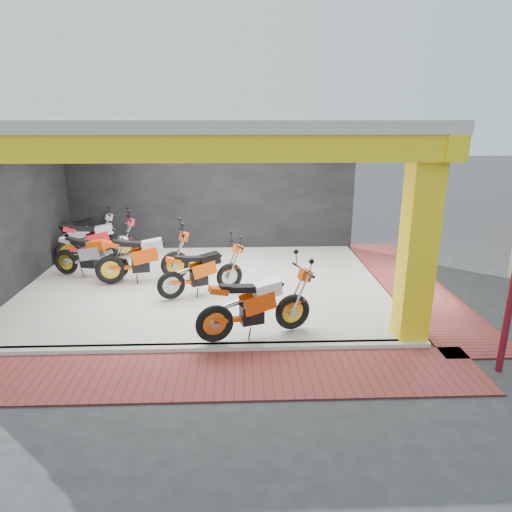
# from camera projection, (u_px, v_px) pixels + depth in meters

# --- Properties ---
(ground) EXTENTS (80.00, 80.00, 0.00)m
(ground) POSITION_uv_depth(u_px,v_px,m) (198.00, 324.00, 8.59)
(ground) COLOR #2D2D30
(ground) RESTS_ON ground
(showroom_floor) EXTENTS (8.00, 6.00, 0.10)m
(showroom_floor) POSITION_uv_depth(u_px,v_px,m) (205.00, 285.00, 10.49)
(showroom_floor) COLOR white
(showroom_floor) RESTS_ON ground
(showroom_ceiling) EXTENTS (8.40, 6.40, 0.20)m
(showroom_ceiling) POSITION_uv_depth(u_px,v_px,m) (199.00, 125.00, 9.46)
(showroom_ceiling) COLOR beige
(showroom_ceiling) RESTS_ON corner_column
(back_wall) EXTENTS (8.20, 0.20, 3.50)m
(back_wall) POSITION_uv_depth(u_px,v_px,m) (211.00, 191.00, 12.96)
(back_wall) COLOR black
(back_wall) RESTS_ON ground
(left_wall) EXTENTS (0.20, 6.20, 3.50)m
(left_wall) POSITION_uv_depth(u_px,v_px,m) (12.00, 214.00, 9.85)
(left_wall) COLOR black
(left_wall) RESTS_ON ground
(corner_column) EXTENTS (0.50, 0.50, 3.50)m
(corner_column) POSITION_uv_depth(u_px,v_px,m) (418.00, 243.00, 7.50)
(corner_column) COLOR yellow
(corner_column) RESTS_ON ground
(header_beam_front) EXTENTS (8.40, 0.30, 0.40)m
(header_beam_front) POSITION_uv_depth(u_px,v_px,m) (184.00, 148.00, 6.68)
(header_beam_front) COLOR yellow
(header_beam_front) RESTS_ON corner_column
(header_beam_right) EXTENTS (0.30, 6.40, 0.40)m
(header_beam_right) POSITION_uv_depth(u_px,v_px,m) (388.00, 139.00, 9.70)
(header_beam_right) COLOR yellow
(header_beam_right) RESTS_ON corner_column
(floor_kerb) EXTENTS (8.00, 0.20, 0.10)m
(floor_kerb) POSITION_uv_depth(u_px,v_px,m) (192.00, 348.00, 7.60)
(floor_kerb) COLOR white
(floor_kerb) RESTS_ON ground
(paver_front) EXTENTS (9.00, 1.40, 0.03)m
(paver_front) POSITION_uv_depth(u_px,v_px,m) (188.00, 375.00, 6.86)
(paver_front) COLOR maroon
(paver_front) RESTS_ON ground
(paver_right) EXTENTS (1.40, 7.00, 0.03)m
(paver_right) POSITION_uv_depth(u_px,v_px,m) (410.00, 284.00, 10.67)
(paver_right) COLOR maroon
(paver_right) RESTS_ON ground
(moto_hero) EXTENTS (2.34, 1.45, 1.34)m
(moto_hero) POSITION_uv_depth(u_px,v_px,m) (293.00, 295.00, 7.95)
(moto_hero) COLOR #F0450A
(moto_hero) RESTS_ON showroom_floor
(moto_row_a) EXTENTS (2.35, 1.26, 1.36)m
(moto_row_a) POSITION_uv_depth(u_px,v_px,m) (175.00, 252.00, 10.50)
(moto_row_a) COLOR #EB4609
(moto_row_a) RESTS_ON showroom_floor
(moto_row_b) EXTENTS (2.13, 1.46, 1.22)m
(moto_row_b) POSITION_uv_depth(u_px,v_px,m) (229.00, 264.00, 9.86)
(moto_row_b) COLOR #FF570A
(moto_row_b) RESTS_ON showroom_floor
(moto_row_c) EXTENTS (2.16, 1.22, 1.25)m
(moto_row_c) POSITION_uv_depth(u_px,v_px,m) (116.00, 253.00, 10.57)
(moto_row_c) COLOR #A0A3A7
(moto_row_c) RESTS_ON showroom_floor
(moto_row_d) EXTENTS (2.24, 1.70, 1.29)m
(moto_row_d) POSITION_uv_depth(u_px,v_px,m) (102.00, 229.00, 12.80)
(moto_row_d) COLOR #AFB2B7
(moto_row_d) RESTS_ON showroom_floor
(moto_row_e) EXTENTS (2.29, 1.45, 1.31)m
(moto_row_e) POSITION_uv_depth(u_px,v_px,m) (123.00, 235.00, 12.12)
(moto_row_e) COLOR red
(moto_row_e) RESTS_ON showroom_floor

